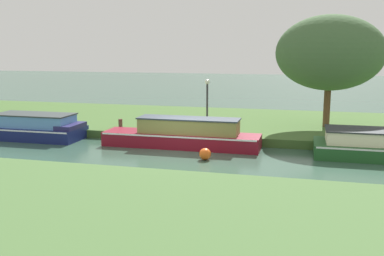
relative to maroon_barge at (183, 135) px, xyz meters
name	(u,v)px	position (x,y,z in m)	size (l,w,h in m)	color
ground_plane	(178,153)	(0.09, -1.20, -0.56)	(120.00, 120.00, 0.00)	#315040
riverbank_far	(211,122)	(0.09, 5.80, -0.36)	(72.00, 10.00, 0.40)	#3D5E2A
riverbank_near	(73,230)	(0.09, -10.20, -0.36)	(72.00, 10.00, 0.40)	#446634
maroon_barge	(183,135)	(0.00, 0.00, 0.00)	(7.22, 1.60, 1.36)	maroon
navy_narrowboat	(35,128)	(-7.71, 0.00, -0.01)	(5.08, 2.10, 1.26)	navy
willow_tree_left	(330,53)	(6.43, 4.70, 3.66)	(5.46, 3.42, 5.75)	brown
lamp_post	(207,98)	(0.57, 2.43, 1.46)	(0.24, 0.24, 2.54)	#333338
mooring_post_near	(120,125)	(-3.61, 1.20, 0.12)	(0.20, 0.20, 0.57)	brown
channel_buoy	(205,154)	(1.48, -2.07, -0.32)	(0.48, 0.48, 0.48)	#E55919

